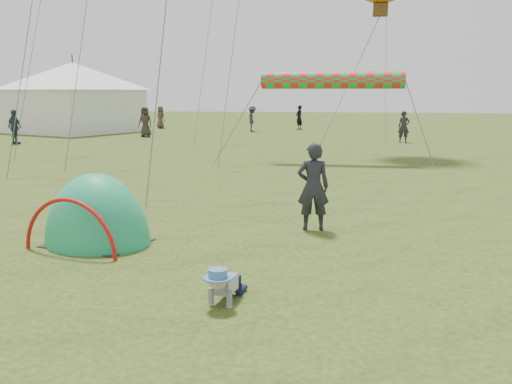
% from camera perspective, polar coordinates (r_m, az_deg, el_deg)
% --- Properties ---
extents(ground, '(140.00, 140.00, 0.00)m').
position_cam_1_polar(ground, '(7.85, -11.11, -9.91)').
color(ground, '#1E4012').
extents(crawling_toddler, '(0.57, 0.74, 0.52)m').
position_cam_1_polar(crawling_toddler, '(7.29, -3.25, -9.13)').
color(crawling_toddler, black).
rests_on(crawling_toddler, ground).
extents(popup_tent, '(2.27, 2.02, 2.51)m').
position_cam_1_polar(popup_tent, '(10.49, -15.54, -4.99)').
color(popup_tent, '#179D78').
rests_on(popup_tent, ground).
extents(standing_adult, '(0.67, 0.49, 1.69)m').
position_cam_1_polar(standing_adult, '(11.01, 5.74, 0.52)').
color(standing_adult, black).
rests_on(standing_adult, ground).
extents(event_marquee, '(9.28, 9.28, 4.92)m').
position_cam_1_polar(event_marquee, '(40.21, -17.74, 9.24)').
color(event_marquee, white).
rests_on(event_marquee, ground).
extents(crowd_person_0, '(0.73, 0.62, 1.69)m').
position_cam_1_polar(crowd_person_0, '(48.61, -14.31, 7.54)').
color(crowd_person_0, black).
rests_on(crowd_person_0, ground).
extents(crowd_person_2, '(1.12, 0.84, 1.77)m').
position_cam_1_polar(crowd_person_2, '(31.85, -22.98, 6.01)').
color(crowd_person_2, '#2B3744').
rests_on(crowd_person_2, ground).
extents(crowd_person_4, '(0.93, 0.66, 1.78)m').
position_cam_1_polar(crowd_person_4, '(34.87, -11.02, 6.91)').
color(crowd_person_4, '#332824').
rests_on(crowd_person_4, ground).
extents(crowd_person_6, '(0.62, 0.42, 1.66)m').
position_cam_1_polar(crowd_person_6, '(31.29, 14.56, 6.33)').
color(crowd_person_6, '#242328').
rests_on(crowd_person_6, ground).
extents(crowd_person_9, '(0.80, 1.19, 1.72)m').
position_cam_1_polar(crowd_person_9, '(38.71, -0.37, 7.32)').
color(crowd_person_9, '#2A2A37').
rests_on(crowd_person_9, ground).
extents(crowd_person_10, '(0.96, 0.89, 1.64)m').
position_cam_1_polar(crowd_person_10, '(42.83, -9.53, 7.39)').
color(crowd_person_10, '#42332D').
rests_on(crowd_person_10, ground).
extents(crowd_person_11, '(0.72, 1.59, 1.66)m').
position_cam_1_polar(crowd_person_11, '(45.32, -13.09, 7.41)').
color(crowd_person_11, '#262D38').
rests_on(crowd_person_11, ground).
extents(crowd_person_12, '(0.65, 0.75, 1.72)m').
position_cam_1_polar(crowd_person_12, '(41.06, 4.33, 7.45)').
color(crowd_person_12, black).
rests_on(crowd_person_12, ground).
extents(rainbow_tube_kite, '(5.31, 0.64, 0.64)m').
position_cam_1_polar(rainbow_tube_kite, '(21.86, 7.63, 11.03)').
color(rainbow_tube_kite, red).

